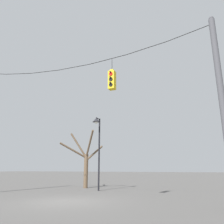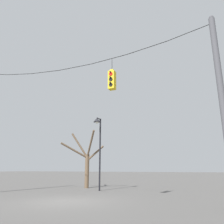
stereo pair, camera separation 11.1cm
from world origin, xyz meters
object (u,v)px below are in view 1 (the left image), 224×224
at_px(street_lamp, 97,133).
at_px(utility_pole_right, 222,103).
at_px(bare_tree, 85,161).
at_px(traffic_light_over_intersection, 112,80).

bearing_deg(street_lamp, utility_pole_right, -31.42).
height_order(street_lamp, bare_tree, street_lamp).
relative_size(traffic_light_over_intersection, bare_tree, 0.38).
relative_size(utility_pole_right, street_lamp, 1.58).
xyz_separation_m(traffic_light_over_intersection, street_lamp, (-3.18, 5.02, -1.89)).
bearing_deg(street_lamp, traffic_light_over_intersection, -57.66).
distance_m(traffic_light_over_intersection, bare_tree, 9.49).
relative_size(traffic_light_over_intersection, street_lamp, 0.33).
bearing_deg(traffic_light_over_intersection, utility_pole_right, 0.10).
distance_m(utility_pole_right, bare_tree, 12.52).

